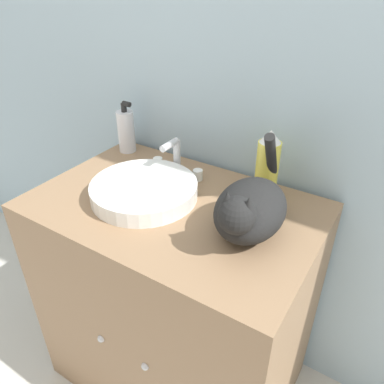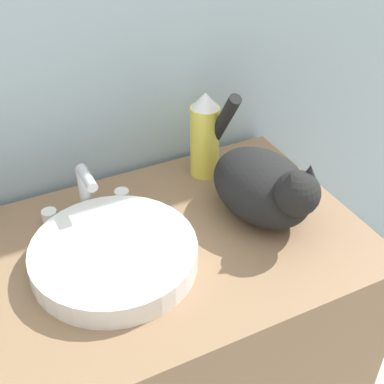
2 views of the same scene
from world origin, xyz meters
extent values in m
cube|color=#8C6B4C|center=(0.00, 0.27, 0.40)|extent=(0.84, 0.54, 0.80)
cylinder|color=white|center=(-0.10, 0.26, 0.83)|extent=(0.32, 0.32, 0.05)
cylinder|color=silver|center=(-0.10, 0.43, 0.86)|extent=(0.02, 0.02, 0.12)
cylinder|color=silver|center=(-0.10, 0.40, 0.92)|extent=(0.02, 0.08, 0.02)
cylinder|color=white|center=(-0.18, 0.43, 0.82)|extent=(0.03, 0.03, 0.03)
cylinder|color=white|center=(-0.02, 0.43, 0.82)|extent=(0.03, 0.03, 0.03)
ellipsoid|color=black|center=(0.24, 0.28, 0.87)|extent=(0.20, 0.26, 0.14)
sphere|color=black|center=(0.25, 0.17, 0.92)|extent=(0.10, 0.10, 0.09)
cone|color=black|center=(0.22, 0.17, 0.95)|extent=(0.04, 0.04, 0.04)
cone|color=black|center=(0.27, 0.17, 0.95)|extent=(0.04, 0.04, 0.04)
cylinder|color=black|center=(0.22, 0.42, 0.95)|extent=(0.04, 0.12, 0.17)
cylinder|color=#EADB4C|center=(0.20, 0.46, 0.89)|extent=(0.07, 0.07, 0.17)
cone|color=white|center=(0.20, 0.46, 0.99)|extent=(0.06, 0.06, 0.04)
camera|label=1|loc=(0.53, -0.46, 1.41)|focal=35.00mm
camera|label=2|loc=(-0.29, -0.47, 1.52)|focal=50.00mm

